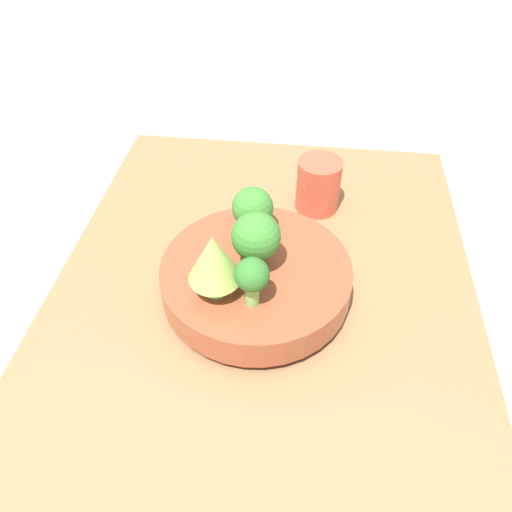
{
  "coord_description": "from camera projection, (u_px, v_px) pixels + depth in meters",
  "views": [
    {
      "loc": [
        0.47,
        0.05,
        0.59
      ],
      "look_at": [
        -0.02,
        -0.01,
        0.12
      ],
      "focal_mm": 35.0,
      "sensor_mm": 36.0,
      "label": 1
    }
  ],
  "objects": [
    {
      "name": "bowl",
      "position": [
        256.0,
        279.0,
        0.71
      ],
      "size": [
        0.27,
        0.27,
        0.06
      ],
      "color": "brown",
      "rests_on": "table"
    },
    {
      "name": "broccoli_floret_right",
      "position": [
        252.0,
        277.0,
        0.61
      ],
      "size": [
        0.04,
        0.04,
        0.07
      ],
      "color": "#7AB256",
      "rests_on": "bowl"
    },
    {
      "name": "cup",
      "position": [
        318.0,
        185.0,
        0.86
      ],
      "size": [
        0.08,
        0.08,
        0.09
      ],
      "color": "#C64C38",
      "rests_on": "table"
    },
    {
      "name": "broccoli_floret_center",
      "position": [
        256.0,
        237.0,
        0.66
      ],
      "size": [
        0.07,
        0.07,
        0.09
      ],
      "color": "#6BA34C",
      "rests_on": "bowl"
    },
    {
      "name": "table",
      "position": [
        260.0,
        313.0,
        0.74
      ],
      "size": [
        0.89,
        0.63,
        0.04
      ],
      "color": "olive",
      "rests_on": "ground_plane"
    },
    {
      "name": "broccoli_floret_left",
      "position": [
        253.0,
        209.0,
        0.71
      ],
      "size": [
        0.06,
        0.06,
        0.08
      ],
      "color": "#6BA34C",
      "rests_on": "bowl"
    },
    {
      "name": "ground_plane",
      "position": [
        260.0,
        321.0,
        0.75
      ],
      "size": [
        6.0,
        6.0,
        0.0
      ],
      "primitive_type": "plane",
      "color": "#ADA89E"
    },
    {
      "name": "romanesco_piece_near",
      "position": [
        214.0,
        260.0,
        0.62
      ],
      "size": [
        0.07,
        0.07,
        0.1
      ],
      "color": "#7AB256",
      "rests_on": "bowl"
    }
  ]
}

